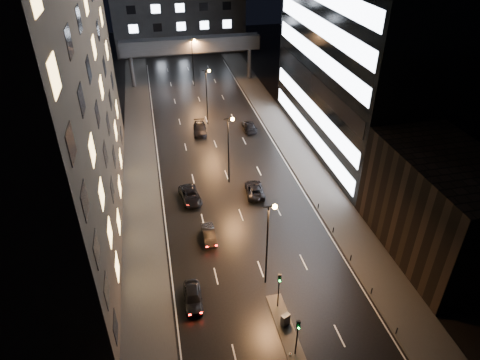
{
  "coord_description": "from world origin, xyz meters",
  "views": [
    {
      "loc": [
        -9.58,
        -23.0,
        33.93
      ],
      "look_at": [
        0.34,
        22.15,
        4.0
      ],
      "focal_mm": 32.0,
      "sensor_mm": 36.0,
      "label": 1
    }
  ],
  "objects": [
    {
      "name": "streetlight_near",
      "position": [
        0.16,
        8.0,
        6.5
      ],
      "size": [
        1.45,
        0.5,
        10.15
      ],
      "color": "black",
      "rests_on": "ground"
    },
    {
      "name": "building_left",
      "position": [
        -22.5,
        24.0,
        20.0
      ],
      "size": [
        15.0,
        48.0,
        40.0
      ],
      "primitive_type": "cube",
      "color": "#2D2319",
      "rests_on": "ground"
    },
    {
      "name": "median_island",
      "position": [
        0.3,
        2.0,
        0.07
      ],
      "size": [
        1.6,
        8.0,
        0.15
      ],
      "primitive_type": "cube",
      "color": "#383533",
      "rests_on": "ground"
    },
    {
      "name": "utility_cabinet",
      "position": [
        0.38,
        2.25,
        0.79
      ],
      "size": [
        0.97,
        0.78,
        1.28
      ],
      "primitive_type": "cube",
      "rotation": [
        0.0,
        0.0,
        0.44
      ],
      "color": "#505052",
      "rests_on": "median_island"
    },
    {
      "name": "car_toward_b",
      "position": [
        6.79,
        43.88,
        0.73
      ],
      "size": [
        2.24,
        5.1,
        1.46
      ],
      "primitive_type": "imported",
      "rotation": [
        0.0,
        0.0,
        3.1
      ],
      "color": "black",
      "rests_on": "ground"
    },
    {
      "name": "car_away_c",
      "position": [
        -5.99,
        24.73,
        0.73
      ],
      "size": [
        3.01,
        5.49,
        1.46
      ],
      "primitive_type": "imported",
      "rotation": [
        0.0,
        0.0,
        0.12
      ],
      "color": "black",
      "rests_on": "ground"
    },
    {
      "name": "streetlight_mid_b",
      "position": [
        0.16,
        48.0,
        6.5
      ],
      "size": [
        1.45,
        0.5,
        10.15
      ],
      "color": "black",
      "rests_on": "ground"
    },
    {
      "name": "building_right_low",
      "position": [
        20.0,
        9.0,
        6.0
      ],
      "size": [
        10.0,
        18.0,
        12.0
      ],
      "primitive_type": "cube",
      "color": "black",
      "rests_on": "ground"
    },
    {
      "name": "ground",
      "position": [
        0.0,
        40.0,
        0.0
      ],
      "size": [
        160.0,
        160.0,
        0.0
      ],
      "primitive_type": "plane",
      "color": "black",
      "rests_on": "ground"
    },
    {
      "name": "streetlight_mid_a",
      "position": [
        0.16,
        28.0,
        6.5
      ],
      "size": [
        1.45,
        0.5,
        10.15
      ],
      "color": "black",
      "rests_on": "ground"
    },
    {
      "name": "bollard_row",
      "position": [
        10.2,
        6.5,
        0.45
      ],
      "size": [
        0.12,
        25.12,
        0.9
      ],
      "color": "black",
      "rests_on": "ground"
    },
    {
      "name": "skybridge",
      "position": [
        0.0,
        70.0,
        8.34
      ],
      "size": [
        30.0,
        3.0,
        10.0
      ],
      "color": "#333335",
      "rests_on": "ground"
    },
    {
      "name": "streetlight_far",
      "position": [
        0.16,
        68.0,
        6.5
      ],
      "size": [
        1.45,
        0.5,
        10.15
      ],
      "color": "black",
      "rests_on": "ground"
    },
    {
      "name": "traffic_signal_near",
      "position": [
        0.3,
        4.49,
        3.09
      ],
      "size": [
        0.28,
        0.34,
        4.4
      ],
      "color": "black",
      "rests_on": "median_island"
    },
    {
      "name": "car_away_a",
      "position": [
        -7.86,
        6.91,
        0.76
      ],
      "size": [
        1.96,
        4.52,
        1.52
      ],
      "primitive_type": "imported",
      "rotation": [
        0.0,
        0.0,
        -0.04
      ],
      "color": "black",
      "rests_on": "ground"
    },
    {
      "name": "car_away_b",
      "position": [
        -4.78,
        16.16,
        0.68
      ],
      "size": [
        1.46,
        4.16,
        1.37
      ],
      "primitive_type": "imported",
      "rotation": [
        0.0,
        0.0,
        -0.0
      ],
      "color": "black",
      "rests_on": "ground"
    },
    {
      "name": "car_toward_a",
      "position": [
        2.88,
        24.33,
        0.7
      ],
      "size": [
        2.8,
        5.24,
        1.4
      ],
      "primitive_type": "imported",
      "rotation": [
        0.0,
        0.0,
        3.05
      ],
      "color": "black",
      "rests_on": "ground"
    },
    {
      "name": "building_far",
      "position": [
        0.0,
        98.0,
        12.5
      ],
      "size": [
        34.0,
        14.0,
        25.0
      ],
      "primitive_type": "cube",
      "color": "#333335",
      "rests_on": "ground"
    },
    {
      "name": "sidewalk_left",
      "position": [
        -12.5,
        35.0,
        0.07
      ],
      "size": [
        5.0,
        110.0,
        0.15
      ],
      "primitive_type": "cube",
      "color": "#383533",
      "rests_on": "ground"
    },
    {
      "name": "car_away_d",
      "position": [
        -1.92,
        44.6,
        0.79
      ],
      "size": [
        2.66,
        5.6,
        1.58
      ],
      "primitive_type": "imported",
      "rotation": [
        0.0,
        0.0,
        -0.08
      ],
      "color": "black",
      "rests_on": "ground"
    },
    {
      "name": "sidewalk_right",
      "position": [
        12.5,
        35.0,
        0.07
      ],
      "size": [
        5.0,
        110.0,
        0.15
      ],
      "primitive_type": "cube",
      "color": "#383533",
      "rests_on": "ground"
    },
    {
      "name": "traffic_signal_far",
      "position": [
        0.3,
        -1.01,
        3.09
      ],
      "size": [
        0.28,
        0.34,
        4.4
      ],
      "color": "black",
      "rests_on": "median_island"
    },
    {
      "name": "cone_b",
      "position": [
        -0.17,
        -1.04,
        0.22
      ],
      "size": [
        0.4,
        0.4,
        0.44
      ],
      "primitive_type": "cone",
      "rotation": [
        0.0,
        0.0,
        -0.23
      ],
      "color": "#FE410D",
      "rests_on": "ground"
    }
  ]
}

